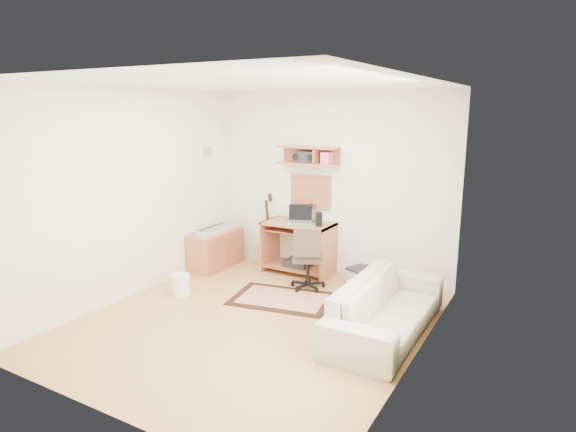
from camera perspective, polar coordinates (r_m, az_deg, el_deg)
The scene contains 22 objects.
floor at distance 5.65m, azimuth -4.04°, elevation -12.20°, with size 3.60×4.00×0.01m, color tan.
ceiling at distance 5.14m, azimuth -4.50°, elevation 15.28°, with size 3.60×4.00×0.01m, color white.
back_wall at distance 6.97m, azimuth 4.97°, elevation 3.75°, with size 3.60×0.01×2.60m, color silver.
left_wall at distance 6.41m, azimuth -17.80°, elevation 2.44°, with size 0.01×4.00×2.60m, color silver.
right_wall at distance 4.51m, azimuth 15.15°, elevation -1.41°, with size 0.01×4.00×2.60m, color silver.
wall_shelf at distance 6.94m, azimuth 2.31°, elevation 7.07°, with size 0.90×0.25×0.26m, color #BB6842.
cork_board at distance 7.10m, azimuth 2.67°, elevation 2.87°, with size 0.64×0.03×0.49m, color tan.
wall_photo at distance 7.43m, azimuth -9.37°, elevation 7.43°, with size 0.02×0.20×0.15m, color #4C8CBF.
desk at distance 7.08m, azimuth 1.20°, elevation -3.74°, with size 1.00×0.55×0.75m, color #BB6842, non-canonical shape.
laptop at distance 6.93m, azimuth 1.39°, elevation 0.18°, with size 0.34×0.34×0.26m, color silver, non-canonical shape.
speaker at distance 6.76m, azimuth 3.65°, elevation -0.38°, with size 0.09×0.09×0.20m, color black.
desk_lamp at distance 6.99m, azimuth 3.18°, elevation 0.35°, with size 0.09×0.09×0.27m, color black, non-canonical shape.
pencil_cup at distance 6.93m, azimuth 3.78°, elevation -0.52°, with size 0.07×0.07×0.09m, color #313995.
boombox at distance 6.95m, azimuth 2.02°, elevation 6.92°, with size 0.32×0.14×0.16m, color black.
rug at distance 6.23m, azimuth -0.66°, elevation -9.63°, with size 1.24×0.83×0.02m, color beige.
task_chair at distance 6.45m, azimuth 2.35°, elevation -4.87°, with size 0.44×0.44×0.86m, color #392B21, non-canonical shape.
cabinet at distance 7.46m, azimuth -8.42°, elevation -3.83°, with size 0.40×0.90×0.55m, color #BB6842.
music_keyboard at distance 7.38m, azimuth -8.49°, elevation -1.55°, with size 0.22×0.70×0.06m, color #B2B5BA.
guitar at distance 7.46m, azimuth -2.54°, elevation -1.55°, with size 0.29×0.18×1.09m, color #B66B38, non-canonical shape.
waste_basket at distance 6.47m, azimuth -12.41°, elevation -7.83°, with size 0.23×0.23×0.28m, color white.
printer at distance 6.83m, azimuth 9.22°, elevation -7.07°, with size 0.50×0.39×0.19m, color #A5A8AA.
sofa at distance 5.34m, azimuth 11.47°, elevation -9.40°, with size 1.95×0.57×0.76m, color #BAB093.
Camera 1 is at (2.87, -4.26, 2.34)m, focal length 30.47 mm.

